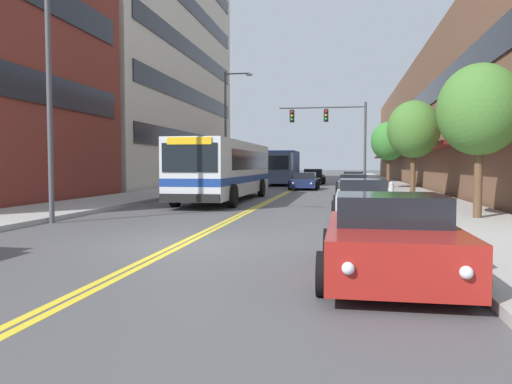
# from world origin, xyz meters

# --- Properties ---
(ground_plane) EXTENTS (240.00, 240.00, 0.00)m
(ground_plane) POSITION_xyz_m (0.00, 37.00, 0.00)
(ground_plane) COLOR #4C4C4F
(sidewalk_left) EXTENTS (3.71, 106.00, 0.16)m
(sidewalk_left) POSITION_xyz_m (-7.35, 37.00, 0.08)
(sidewalk_left) COLOR #9E9B96
(sidewalk_left) RESTS_ON ground_plane
(sidewalk_right) EXTENTS (3.71, 106.00, 0.16)m
(sidewalk_right) POSITION_xyz_m (7.35, 37.00, 0.08)
(sidewalk_right) COLOR #9E9B96
(sidewalk_right) RESTS_ON ground_plane
(centre_line) EXTENTS (0.34, 106.00, 0.01)m
(centre_line) POSITION_xyz_m (0.00, 37.00, 0.00)
(centre_line) COLOR yellow
(centre_line) RESTS_ON ground_plane
(office_tower_left) EXTENTS (12.08, 28.51, 27.28)m
(office_tower_left) POSITION_xyz_m (-15.45, 31.98, 13.64)
(office_tower_left) COLOR beige
(office_tower_left) RESTS_ON ground_plane
(storefront_row_right) EXTENTS (9.10, 68.00, 10.62)m
(storefront_row_right) POSITION_xyz_m (13.44, 37.00, 5.31)
(storefront_row_right) COLOR brown
(storefront_row_right) RESTS_ON ground_plane
(city_bus) EXTENTS (2.83, 12.32, 2.92)m
(city_bus) POSITION_xyz_m (-2.22, 13.82, 1.66)
(city_bus) COLOR silver
(city_bus) RESTS_ON ground_plane
(car_beige_parked_left_near) EXTENTS (2.13, 4.65, 1.30)m
(car_beige_parked_left_near) POSITION_xyz_m (-4.33, 24.58, 0.60)
(car_beige_parked_left_near) COLOR #BCAD89
(car_beige_parked_left_near) RESTS_ON ground_plane
(car_slate_blue_parked_left_far) EXTENTS (2.07, 4.28, 1.43)m
(car_slate_blue_parked_left_far) POSITION_xyz_m (-4.40, 33.37, 0.65)
(car_slate_blue_parked_left_far) COLOR #475675
(car_slate_blue_parked_left_far) RESTS_ON ground_plane
(car_red_parked_right_foreground) EXTENTS (2.21, 4.18, 1.34)m
(car_red_parked_right_foreground) POSITION_xyz_m (4.39, -2.78, 0.63)
(car_red_parked_right_foreground) COLOR maroon
(car_red_parked_right_foreground) RESTS_ON ground_plane
(car_dark_grey_parked_right_mid) EXTENTS (2.17, 4.82, 1.21)m
(car_dark_grey_parked_right_mid) POSITION_xyz_m (4.28, 21.52, 0.58)
(car_dark_grey_parked_right_mid) COLOR #38383D
(car_dark_grey_parked_right_mid) RESTS_ON ground_plane
(car_champagne_parked_right_far) EXTENTS (2.05, 4.86, 1.26)m
(car_champagne_parked_right_far) POSITION_xyz_m (4.45, 31.11, 0.60)
(car_champagne_parked_right_far) COLOR beige
(car_champagne_parked_right_far) RESTS_ON ground_plane
(car_silver_parked_right_end) EXTENTS (2.04, 4.77, 1.33)m
(car_silver_parked_right_end) POSITION_xyz_m (4.31, 6.45, 0.63)
(car_silver_parked_right_end) COLOR #B7B7BC
(car_silver_parked_right_end) RESTS_ON ground_plane
(car_black_moving_lead) EXTENTS (2.21, 4.70, 1.42)m
(car_black_moving_lead) POSITION_xyz_m (0.84, 36.82, 0.66)
(car_black_moving_lead) COLOR black
(car_black_moving_lead) RESTS_ON ground_plane
(car_navy_moving_second) EXTENTS (2.08, 4.46, 1.25)m
(car_navy_moving_second) POSITION_xyz_m (0.84, 25.83, 0.59)
(car_navy_moving_second) COLOR #19234C
(car_navy_moving_second) RESTS_ON ground_plane
(box_truck) EXTENTS (2.82, 7.88, 3.06)m
(box_truck) POSITION_xyz_m (-1.80, 33.60, 1.61)
(box_truck) COLOR #475675
(box_truck) RESTS_ON ground_plane
(traffic_signal_mast) EXTENTS (6.41, 0.38, 6.40)m
(traffic_signal_mast) POSITION_xyz_m (3.01, 26.42, 4.57)
(traffic_signal_mast) COLOR #47474C
(traffic_signal_mast) RESTS_ON ground_plane
(street_lamp_left_near) EXTENTS (2.31, 0.28, 8.03)m
(street_lamp_left_near) POSITION_xyz_m (-4.99, 3.18, 4.77)
(street_lamp_left_near) COLOR #47474C
(street_lamp_left_near) RESTS_ON ground_plane
(street_lamp_left_far) EXTENTS (2.23, 0.28, 8.89)m
(street_lamp_left_far) POSITION_xyz_m (-5.03, 26.54, 5.21)
(street_lamp_left_far) COLOR #47474C
(street_lamp_left_far) RESTS_ON ground_plane
(street_tree_right_near) EXTENTS (2.59, 2.59, 4.80)m
(street_tree_right_near) POSITION_xyz_m (7.81, 5.62, 3.52)
(street_tree_right_near) COLOR brown
(street_tree_right_near) RESTS_ON sidewalk_right
(street_tree_right_mid) EXTENTS (2.55, 2.55, 4.79)m
(street_tree_right_mid) POSITION_xyz_m (7.02, 14.52, 3.54)
(street_tree_right_mid) COLOR brown
(street_tree_right_mid) RESTS_ON sidewalk_right
(street_tree_right_far) EXTENTS (2.54, 2.54, 4.75)m
(street_tree_right_far) POSITION_xyz_m (6.85, 26.01, 3.49)
(street_tree_right_far) COLOR brown
(street_tree_right_far) RESTS_ON sidewalk_right
(fire_hydrant) EXTENTS (0.33, 0.25, 0.85)m
(fire_hydrant) POSITION_xyz_m (5.95, 13.96, 0.58)
(fire_hydrant) COLOR #B7B7BC
(fire_hydrant) RESTS_ON sidewalk_right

